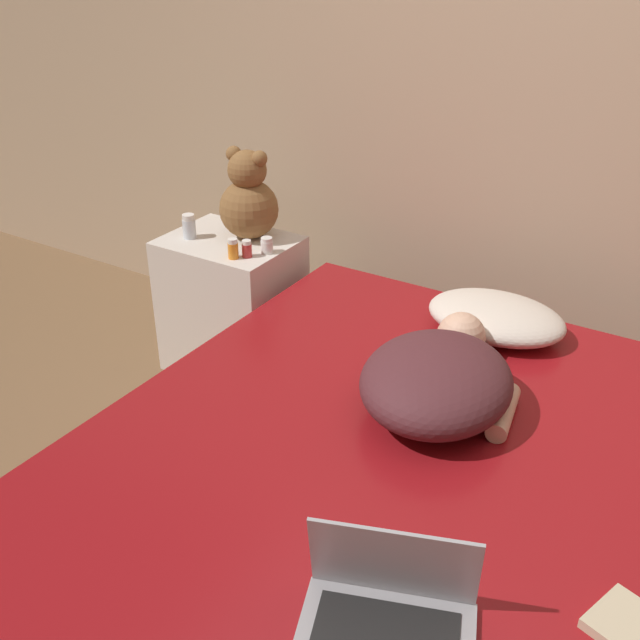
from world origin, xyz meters
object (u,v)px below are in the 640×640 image
person_lying (440,378)px  laptop (389,608)px  bottle_white (267,245)px  teddy_bear (248,200)px  bottle_clear (189,227)px  bottle_red (247,249)px  pillow (496,317)px  book (639,633)px  bottle_orange (233,249)px

person_lying → laptop: bearing=-82.7°
laptop → bottle_white: bearing=113.7°
teddy_bear → bottle_clear: (-0.20, -0.14, -0.11)m
bottle_white → bottle_clear: bearing=-173.7°
person_lying → bottle_red: person_lying is taller
pillow → bottle_white: bearing=-177.5°
bottle_red → bottle_white: bearing=59.1°
bottle_clear → pillow: bearing=3.6°
person_lying → bottle_clear: 1.37m
bottle_clear → book: 2.19m
teddy_bear → bottle_clear: teddy_bear is taller
book → bottle_white: bearing=148.2°
person_lying → bottle_white: bearing=143.8°
bottle_red → book: size_ratio=0.31×
bottle_red → bottle_orange: size_ratio=0.85×
bottle_red → bottle_clear: (-0.32, 0.03, 0.02)m
laptop → teddy_bear: (-1.33, 1.33, 0.21)m
pillow → person_lying: size_ratio=0.69×
person_lying → bottle_red: 1.06m
teddy_bear → bottle_white: teddy_bear is taller
bottle_red → book: (1.65, -0.92, -0.12)m
bottle_red → bottle_clear: 0.32m
bottle_red → book: bearing=-29.2°
person_lying → teddy_bear: (-1.10, 0.57, 0.17)m
pillow → bottle_orange: 1.02m
person_lying → teddy_bear: size_ratio=1.85×
bottle_clear → book: size_ratio=0.46×
laptop → book: 0.50m
pillow → person_lying: person_lying is taller
pillow → laptop: 1.30m
teddy_bear → bottle_red: teddy_bear is taller
bottle_orange → pillow: bearing=8.6°
bottle_red → person_lying: bearing=-22.1°
bottle_orange → book: (1.69, -0.88, -0.13)m
laptop → bottle_white: 1.70m
teddy_bear → book: (1.76, -1.09, -0.25)m
bottle_clear → bottle_orange: bearing=-14.3°
book → pillow: bearing=123.4°
person_lying → pillow: bearing=82.1°
teddy_bear → pillow: bearing=-3.1°
person_lying → book: (0.67, -0.52, -0.08)m
laptop → bottle_red: 1.68m
pillow → book: size_ratio=2.16×
bottle_red → bottle_white: (0.04, 0.07, -0.00)m
pillow → book: 1.24m
person_lying → bottle_white: (-0.94, 0.47, 0.04)m
pillow → bottle_clear: bottle_clear is taller
pillow → teddy_bear: size_ratio=1.28×
laptop → bottle_orange: bearing=118.3°
bottle_white → book: (1.61, -1.00, -0.12)m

